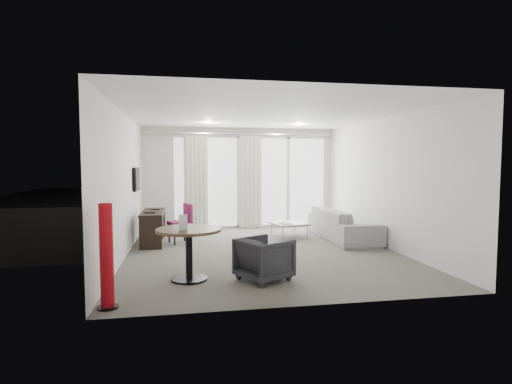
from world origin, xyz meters
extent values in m
cube|color=#5F5B52|center=(0.00, 0.00, 0.00)|extent=(5.00, 6.00, 0.00)
cube|color=white|center=(0.00, 0.00, 2.60)|extent=(5.00, 6.00, 0.00)
cube|color=silver|center=(-2.50, 0.00, 1.30)|extent=(0.00, 6.00, 2.60)
cube|color=silver|center=(2.50, 0.00, 1.30)|extent=(0.00, 6.00, 2.60)
cube|color=silver|center=(0.00, -3.00, 1.30)|extent=(5.00, 0.00, 2.60)
cylinder|color=#FFE0B2|center=(-0.90, 1.60, 2.59)|extent=(0.12, 0.12, 0.02)
cylinder|color=#FFE0B2|center=(1.20, 1.60, 2.59)|extent=(0.12, 0.12, 0.02)
cylinder|color=#A20B13|center=(-2.33, -2.66, 0.61)|extent=(0.27, 0.27, 1.22)
imported|color=#27272B|center=(-0.32, -1.88, 0.31)|extent=(0.91, 0.91, 0.62)
imported|color=#959595|center=(2.03, 0.92, 0.34)|extent=(0.91, 2.32, 0.68)
cube|color=#4D4D50|center=(0.30, 4.50, -0.06)|extent=(5.60, 3.00, 0.12)
camera|label=1|loc=(-1.44, -7.42, 1.67)|focal=28.00mm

